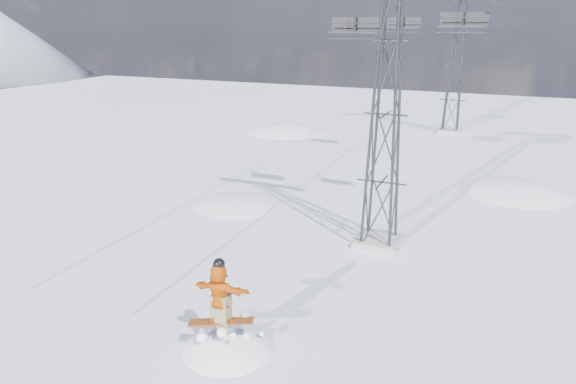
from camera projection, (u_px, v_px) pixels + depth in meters
ground at (284, 344)px, 14.89m from camera, size 120.00×120.00×0.00m
snow_terrain at (340, 283)px, 38.22m from camera, size 39.00×37.00×22.00m
lift_tower_near at (386, 115)px, 19.84m from camera, size 5.20×1.80×11.43m
lift_tower_far at (456, 66)px, 41.64m from camera, size 5.20×1.80×11.43m
lift_chair_near at (355, 27)px, 22.10m from camera, size 2.16×0.62×2.68m
lift_chair_mid at (463, 21)px, 20.81m from camera, size 1.93×0.56×2.40m
lift_chair_far at (403, 24)px, 31.28m from camera, size 2.07×0.60×2.57m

